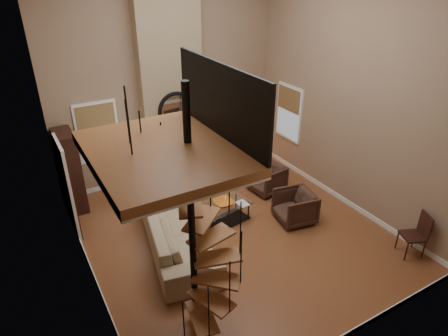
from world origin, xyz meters
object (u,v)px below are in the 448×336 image
floor_lamp (128,153)px  accent_lamp (225,160)px  armchair_near (269,178)px  hutch (70,172)px  sofa (177,232)px  armchair_far (298,206)px  side_chair (418,232)px  coffee_table (225,212)px

floor_lamp → accent_lamp: bearing=12.2°
floor_lamp → armchair_near: bearing=-16.8°
hutch → accent_lamp: size_ratio=4.12×
sofa → armchair_far: size_ratio=3.49×
sofa → armchair_near: size_ratio=3.56×
hutch → side_chair: 7.59m
armchair_near → accent_lamp: 1.66m
sofa → coffee_table: size_ratio=2.20×
sofa → coffee_table: bearing=-66.2°
armchair_near → side_chair: (1.05, -3.53, 0.17)m
hutch → sofa: 3.08m
hutch → armchair_far: size_ratio=2.40×
armchair_near → hutch: bearing=-117.2°
sofa → side_chair: size_ratio=3.11×
floor_lamp → side_chair: bearing=-46.3°
coffee_table → accent_lamp: bearing=60.0°
accent_lamp → side_chair: bearing=-74.6°
armchair_near → side_chair: 3.69m
accent_lamp → side_chair: (1.42, -5.14, 0.28)m
accent_lamp → floor_lamp: bearing=-167.8°
accent_lamp → side_chair: size_ratio=0.52×
armchair_far → accent_lamp: size_ratio=1.72×
hutch → coffee_table: 3.70m
coffee_table → side_chair: bearing=-45.8°
armchair_far → accent_lamp: 3.04m
hutch → accent_lamp: (4.10, -0.05, -0.70)m
sofa → accent_lamp: bearing=-34.2°
coffee_table → accent_lamp: 2.67m
armchair_near → sofa: bearing=-78.4°
armchair_near → floor_lamp: size_ratio=0.47×
armchair_far → coffee_table: (-1.49, 0.72, -0.07)m
sofa → accent_lamp: sofa is taller
armchair_near → armchair_far: 1.44m
floor_lamp → side_chair: floor_lamp is taller
armchair_near → accent_lamp: bearing=-173.8°
floor_lamp → sofa: bearing=-82.3°
armchair_far → side_chair: (1.26, -2.11, 0.17)m
hutch → floor_lamp: size_ratio=1.15×
armchair_near → armchair_far: armchair_far is taller
sofa → side_chair: bearing=-111.0°
coffee_table → side_chair: side_chair is taller
hutch → accent_lamp: 4.16m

